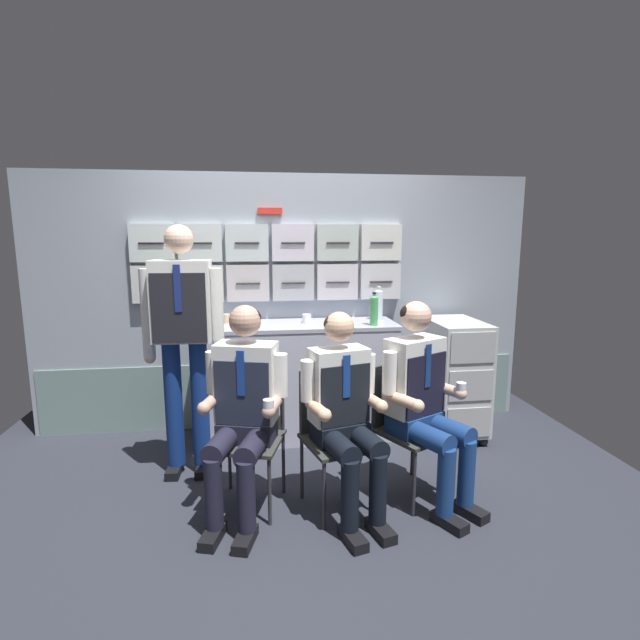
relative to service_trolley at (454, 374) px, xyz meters
The scene contains 16 objects.
ground 1.73m from the service_trolley, 145.12° to the right, with size 4.80×4.80×0.04m, color #282A33.
galley_bulkhead 1.54m from the service_trolley, 162.55° to the left, with size 4.20×0.14×2.15m.
galley_counter 1.29m from the service_trolley, behind, with size 1.60×0.53×0.95m.
service_trolley is the anchor object (origin of this frame).
folding_chair_left 1.84m from the service_trolley, 154.48° to the right, with size 0.50×0.50×0.83m.
crew_member_left 1.95m from the service_trolley, 150.96° to the right, with size 0.52×0.67×1.25m.
folding_chair_center 1.45m from the service_trolley, 142.81° to the right, with size 0.49×0.49×0.83m.
crew_member_center 1.53m from the service_trolley, 137.15° to the right, with size 0.49×0.64×1.21m.
folding_chair_right 1.06m from the service_trolley, 130.34° to the right, with size 0.54×0.54×0.83m.
crew_member_right 1.14m from the service_trolley, 122.79° to the right, with size 0.58×0.68×1.25m.
crew_member_standing 2.20m from the service_trolley, 169.65° to the right, with size 0.54×0.28×1.72m.
water_bottle_blue_cap 0.89m from the service_trolley, behind, with size 0.06×0.06×0.26m.
water_bottle_tall 0.85m from the service_trolley, 158.23° to the left, with size 0.07×0.07×0.28m.
coffee_cup_spare 1.08m from the service_trolley, behind, with size 0.07×0.07×0.09m.
paper_cup_blue 1.31m from the service_trolley, behind, with size 0.07×0.07×0.07m.
espresso_cup_small 1.93m from the service_trolley, behind, with size 0.06×0.06×0.07m.
Camera 1 is at (-0.28, -2.73, 1.65)m, focal length 27.15 mm.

